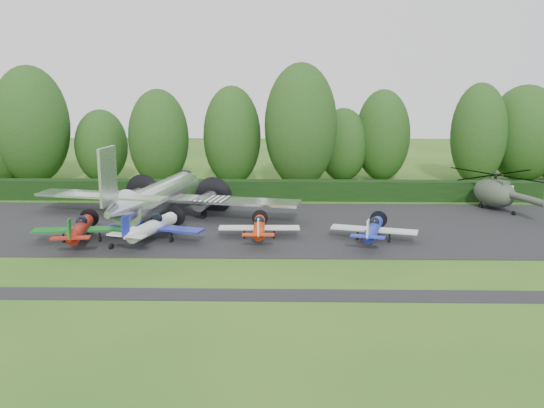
{
  "coord_description": "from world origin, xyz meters",
  "views": [
    {
      "loc": [
        3.05,
        -39.2,
        12.66
      ],
      "look_at": [
        2.11,
        7.51,
        2.5
      ],
      "focal_mm": 40.0,
      "sensor_mm": 36.0,
      "label": 1
    }
  ],
  "objects_px": {
    "helicopter": "(495,190)",
    "sign_board": "(514,191)",
    "transport_plane": "(159,197)",
    "light_plane_blue": "(373,229)",
    "light_plane_white": "(153,227)",
    "light_plane_red": "(80,229)",
    "light_plane_orange": "(259,227)"
  },
  "relations": [
    {
      "from": "light_plane_white",
      "to": "light_plane_orange",
      "type": "xyz_separation_m",
      "value": [
        8.07,
        0.84,
        -0.22
      ]
    },
    {
      "from": "transport_plane",
      "to": "light_plane_blue",
      "type": "height_order",
      "value": "transport_plane"
    },
    {
      "from": "light_plane_orange",
      "to": "sign_board",
      "type": "relative_size",
      "value": 2.15
    },
    {
      "from": "light_plane_blue",
      "to": "light_plane_orange",
      "type": "bearing_deg",
      "value": 160.83
    },
    {
      "from": "light_plane_red",
      "to": "light_plane_orange",
      "type": "distance_m",
      "value": 13.49
    },
    {
      "from": "helicopter",
      "to": "sign_board",
      "type": "bearing_deg",
      "value": 65.71
    },
    {
      "from": "light_plane_white",
      "to": "helicopter",
      "type": "relative_size",
      "value": 0.65
    },
    {
      "from": "light_plane_red",
      "to": "light_plane_white",
      "type": "xyz_separation_m",
      "value": [
        5.35,
        0.54,
        0.06
      ]
    },
    {
      "from": "light_plane_orange",
      "to": "helicopter",
      "type": "bearing_deg",
      "value": 28.09
    },
    {
      "from": "light_plane_red",
      "to": "sign_board",
      "type": "height_order",
      "value": "light_plane_red"
    },
    {
      "from": "transport_plane",
      "to": "light_plane_red",
      "type": "relative_size",
      "value": 3.2
    },
    {
      "from": "light_plane_blue",
      "to": "light_plane_white",
      "type": "bearing_deg",
      "value": 165.45
    },
    {
      "from": "transport_plane",
      "to": "light_plane_white",
      "type": "relative_size",
      "value": 3.03
    },
    {
      "from": "light_plane_red",
      "to": "light_plane_white",
      "type": "bearing_deg",
      "value": 13.23
    },
    {
      "from": "light_plane_blue",
      "to": "transport_plane",
      "type": "bearing_deg",
      "value": 144.51
    },
    {
      "from": "light_plane_white",
      "to": "sign_board",
      "type": "bearing_deg",
      "value": 7.15
    },
    {
      "from": "transport_plane",
      "to": "light_plane_blue",
      "type": "xyz_separation_m",
      "value": [
        17.6,
        -6.39,
        -1.12
      ]
    },
    {
      "from": "light_plane_white",
      "to": "sign_board",
      "type": "height_order",
      "value": "light_plane_white"
    },
    {
      "from": "helicopter",
      "to": "light_plane_orange",
      "type": "bearing_deg",
      "value": -133.67
    },
    {
      "from": "light_plane_blue",
      "to": "helicopter",
      "type": "relative_size",
      "value": 0.56
    },
    {
      "from": "transport_plane",
      "to": "light_plane_red",
      "type": "distance_m",
      "value": 8.58
    },
    {
      "from": "light_plane_red",
      "to": "helicopter",
      "type": "bearing_deg",
      "value": 26.93
    },
    {
      "from": "light_plane_red",
      "to": "helicopter",
      "type": "xyz_separation_m",
      "value": [
        35.15,
        12.43,
        0.67
      ]
    },
    {
      "from": "transport_plane",
      "to": "helicopter",
      "type": "bearing_deg",
      "value": -1.66
    },
    {
      "from": "light_plane_white",
      "to": "light_plane_blue",
      "type": "relative_size",
      "value": 1.16
    },
    {
      "from": "light_plane_orange",
      "to": "sign_board",
      "type": "height_order",
      "value": "light_plane_orange"
    },
    {
      "from": "light_plane_white",
      "to": "helicopter",
      "type": "distance_m",
      "value": 32.09
    },
    {
      "from": "light_plane_orange",
      "to": "light_plane_blue",
      "type": "distance_m",
      "value": 8.72
    },
    {
      "from": "light_plane_orange",
      "to": "sign_board",
      "type": "bearing_deg",
      "value": 31.03
    },
    {
      "from": "light_plane_blue",
      "to": "helicopter",
      "type": "height_order",
      "value": "helicopter"
    },
    {
      "from": "helicopter",
      "to": "light_plane_blue",
      "type": "bearing_deg",
      "value": -118.94
    },
    {
      "from": "light_plane_orange",
      "to": "light_plane_red",
      "type": "bearing_deg",
      "value": -172.97
    }
  ]
}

